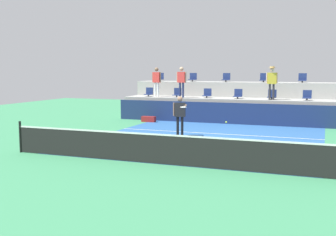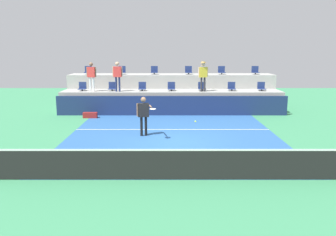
{
  "view_description": "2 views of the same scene",
  "coord_description": "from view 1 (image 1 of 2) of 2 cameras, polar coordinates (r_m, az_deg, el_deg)",
  "views": [
    {
      "loc": [
        4.47,
        -15.25,
        2.8
      ],
      "look_at": [
        -0.99,
        -0.92,
        1.02
      ],
      "focal_mm": 44.42,
      "sensor_mm": 36.0,
      "label": 1
    },
    {
      "loc": [
        -0.22,
        -13.55,
        3.71
      ],
      "look_at": [
        -0.19,
        -1.12,
        1.25
      ],
      "focal_mm": 37.55,
      "sensor_mm": 36.0,
      "label": 2
    }
  ],
  "objects": [
    {
      "name": "stadium_chair_upper_right",
      "position": [
        24.32,
        17.97,
        5.15
      ],
      "size": [
        0.44,
        0.4,
        0.52
      ],
      "color": "#2D2D33",
      "rests_on": "seating_tier_upper"
    },
    {
      "name": "stadium_chair_lower_mid_right",
      "position": [
        22.68,
        14.08,
        3.04
      ],
      "size": [
        0.44,
        0.4,
        0.52
      ],
      "color": "#2D2D33",
      "rests_on": "seating_tier_lower"
    },
    {
      "name": "stadium_chair_lower_center",
      "position": [
        22.97,
        9.58,
        3.19
      ],
      "size": [
        0.44,
        0.4,
        0.52
      ],
      "color": "#2D2D33",
      "rests_on": "seating_tier_lower"
    },
    {
      "name": "court_inner_paint",
      "position": [
        17.09,
        5.41,
        -2.84
      ],
      "size": [
        9.0,
        10.0,
        0.01
      ],
      "primitive_type": "cube",
      "color": "#285693",
      "rests_on": "ground_plane"
    },
    {
      "name": "stadium_chair_lower_left",
      "position": [
        23.9,
        1.27,
        3.41
      ],
      "size": [
        0.44,
        0.4,
        0.52
      ],
      "color": "#2D2D33",
      "rests_on": "seating_tier_lower"
    },
    {
      "name": "tennis_ball",
      "position": [
        16.23,
        8.0,
        -0.56
      ],
      "size": [
        0.07,
        0.07,
        0.07
      ],
      "color": "#CCE033"
    },
    {
      "name": "stadium_chair_upper_mid_right",
      "position": [
        24.52,
        13.0,
        5.31
      ],
      "size": [
        0.44,
        0.4,
        0.52
      ],
      "color": "#2D2D33",
      "rests_on": "seating_tier_upper"
    },
    {
      "name": "stadium_chair_lower_right",
      "position": [
        22.54,
        18.55,
        2.87
      ],
      "size": [
        0.44,
        0.4,
        0.52
      ],
      "color": "#2D2D33",
      "rests_on": "seating_tier_lower"
    },
    {
      "name": "court_service_line",
      "position": [
        18.42,
        6.58,
        -2.15
      ],
      "size": [
        9.0,
        0.06,
        0.0
      ],
      "primitive_type": "cube",
      "color": "white",
      "rests_on": "ground_plane"
    },
    {
      "name": "equipment_bag",
      "position": [
        22.5,
        -2.68,
        -0.16
      ],
      "size": [
        0.76,
        0.28,
        0.3
      ],
      "primitive_type": "cube",
      "color": "maroon",
      "rests_on": "ground_plane"
    },
    {
      "name": "stadium_chair_lower_far_left",
      "position": [
        24.55,
        -2.64,
        3.49
      ],
      "size": [
        0.44,
        0.4,
        0.52
      ],
      "color": "#2D2D33",
      "rests_on": "seating_tier_lower"
    },
    {
      "name": "stadium_chair_upper_mid_left",
      "position": [
        24.92,
        7.99,
        5.43
      ],
      "size": [
        0.44,
        0.4,
        0.52
      ],
      "color": "#2D2D33",
      "rests_on": "seating_tier_upper"
    },
    {
      "name": "tennis_net",
      "position": [
        12.32,
        -0.79,
        -4.14
      ],
      "size": [
        10.48,
        0.08,
        1.07
      ],
      "color": "black",
      "rests_on": "ground_plane"
    },
    {
      "name": "stadium_chair_upper_far_left",
      "position": [
        26.19,
        -1.13,
        5.55
      ],
      "size": [
        0.44,
        0.4,
        0.52
      ],
      "color": "#2D2D33",
      "rests_on": "seating_tier_upper"
    },
    {
      "name": "stadium_chair_upper_left",
      "position": [
        25.46,
        3.43,
        5.51
      ],
      "size": [
        0.44,
        0.4,
        0.52
      ],
      "color": "#2D2D33",
      "rests_on": "seating_tier_upper"
    },
    {
      "name": "sponsor_backboard",
      "position": [
        21.83,
        8.93,
        0.62
      ],
      "size": [
        13.0,
        0.16,
        1.1
      ],
      "primitive_type": "cube",
      "color": "navy",
      "rests_on": "ground_plane"
    },
    {
      "name": "tennis_player",
      "position": [
        17.49,
        1.66,
        0.83
      ],
      "size": [
        0.89,
        1.16,
        1.7
      ],
      "color": "black",
      "rests_on": "ground_plane"
    },
    {
      "name": "seating_tier_lower",
      "position": [
        23.09,
        9.6,
        1.12
      ],
      "size": [
        13.0,
        1.8,
        1.25
      ],
      "primitive_type": "cube",
      "color": "#9E9E99",
      "rests_on": "ground_plane"
    },
    {
      "name": "spectator_in_white",
      "position": [
        23.38,
        1.87,
        5.36
      ],
      "size": [
        0.6,
        0.26,
        1.72
      ],
      "color": "navy",
      "rests_on": "seating_tier_lower"
    },
    {
      "name": "spectator_in_grey",
      "position": [
        23.92,
        -1.58,
        5.34
      ],
      "size": [
        0.59,
        0.26,
        1.69
      ],
      "color": "white",
      "rests_on": "seating_tier_lower"
    },
    {
      "name": "stadium_chair_lower_mid_left",
      "position": [
        23.37,
        5.4,
        3.31
      ],
      "size": [
        0.44,
        0.4,
        0.52
      ],
      "color": "#2D2D33",
      "rests_on": "seating_tier_lower"
    },
    {
      "name": "spectator_with_hat",
      "position": [
        22.27,
        14.07,
        5.18
      ],
      "size": [
        0.59,
        0.48,
        1.74
      ],
      "color": "#2D2D33",
      "rests_on": "seating_tier_lower"
    },
    {
      "name": "seating_tier_upper",
      "position": [
        24.82,
        10.44,
        2.46
      ],
      "size": [
        13.0,
        1.8,
        2.1
      ],
      "primitive_type": "cube",
      "color": "#9E9E99",
      "rests_on": "ground_plane"
    },
    {
      "name": "ground_plane",
      "position": [
        16.14,
        4.46,
        -3.4
      ],
      "size": [
        40.0,
        40.0,
        0.0
      ],
      "primitive_type": "plane",
      "color": "#388456"
    }
  ]
}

